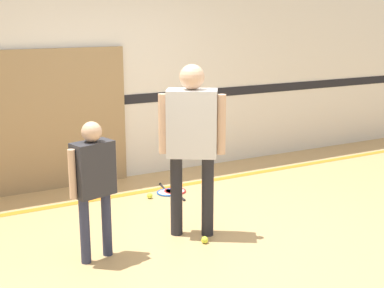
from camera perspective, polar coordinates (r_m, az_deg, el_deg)
ground_plane at (r=5.13m, az=-0.80°, el=-10.34°), size 16.00×16.00×0.00m
wall_back at (r=6.74m, az=-9.72°, el=9.33°), size 16.00×0.07×3.20m
wall_panel at (r=6.53m, az=-17.57°, el=2.13°), size 2.51×0.05×1.70m
floor_stripe at (r=6.41m, az=-7.11°, el=-5.37°), size 14.40×0.10×0.01m
person_instructor at (r=4.96m, az=0.00°, el=1.26°), size 0.54×0.46×1.65m
person_student_left at (r=4.60m, az=-10.46°, el=-3.37°), size 0.45×0.27×1.23m
racket_spare_on_floor at (r=6.44m, az=-2.67°, el=-5.12°), size 0.30×0.50×0.03m
racket_second_spare at (r=6.45m, az=-1.76°, el=-5.10°), size 0.30×0.51×0.03m
tennis_ball_near_instructor at (r=5.08m, az=1.37°, el=-10.18°), size 0.07×0.07×0.07m
tennis_ball_by_spare_racket at (r=6.25m, az=-4.53°, el=-5.52°), size 0.07×0.07×0.07m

